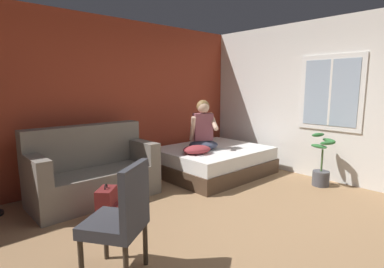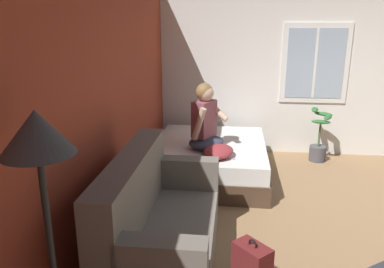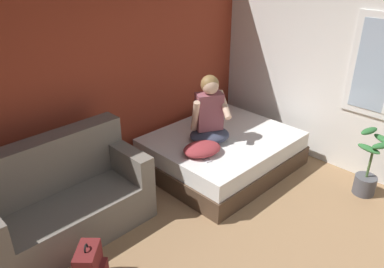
{
  "view_description": "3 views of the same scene",
  "coord_description": "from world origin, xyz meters",
  "px_view_note": "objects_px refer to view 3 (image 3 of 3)",
  "views": [
    {
      "loc": [
        -2.47,
        -1.74,
        1.6
      ],
      "look_at": [
        0.69,
        1.73,
        0.84
      ],
      "focal_mm": 28.0,
      "sensor_mm": 36.0,
      "label": 1
    },
    {
      "loc": [
        -3.56,
        1.62,
        2.09
      ],
      "look_at": [
        0.32,
        2.08,
        0.93
      ],
      "focal_mm": 35.0,
      "sensor_mm": 36.0,
      "label": 2
    },
    {
      "loc": [
        -2.0,
        -0.94,
        2.75
      ],
      "look_at": [
        0.56,
        1.67,
        0.91
      ],
      "focal_mm": 35.0,
      "sensor_mm": 36.0,
      "label": 3
    }
  ],
  "objects_px": {
    "backpack": "(90,267)",
    "potted_plant": "(368,172)",
    "bed": "(222,152)",
    "throw_pillow": "(202,149)",
    "cell_phone": "(207,159)",
    "couch": "(63,201)",
    "person_seated": "(209,115)"
  },
  "relations": [
    {
      "from": "cell_phone",
      "to": "person_seated",
      "type": "bearing_deg",
      "value": 61.75
    },
    {
      "from": "backpack",
      "to": "couch",
      "type": "bearing_deg",
      "value": 77.05
    },
    {
      "from": "person_seated",
      "to": "backpack",
      "type": "height_order",
      "value": "person_seated"
    },
    {
      "from": "person_seated",
      "to": "potted_plant",
      "type": "height_order",
      "value": "person_seated"
    },
    {
      "from": "bed",
      "to": "throw_pillow",
      "type": "bearing_deg",
      "value": -165.06
    },
    {
      "from": "throw_pillow",
      "to": "potted_plant",
      "type": "xyz_separation_m",
      "value": [
        1.33,
        -1.51,
        -0.25
      ]
    },
    {
      "from": "throw_pillow",
      "to": "cell_phone",
      "type": "distance_m",
      "value": 0.16
    },
    {
      "from": "backpack",
      "to": "potted_plant",
      "type": "bearing_deg",
      "value": -19.85
    },
    {
      "from": "bed",
      "to": "person_seated",
      "type": "bearing_deg",
      "value": 166.79
    },
    {
      "from": "cell_phone",
      "to": "potted_plant",
      "type": "relative_size",
      "value": 0.17
    },
    {
      "from": "couch",
      "to": "throw_pillow",
      "type": "xyz_separation_m",
      "value": [
        1.62,
        -0.43,
        0.16
      ]
    },
    {
      "from": "backpack",
      "to": "cell_phone",
      "type": "distance_m",
      "value": 1.79
    },
    {
      "from": "throw_pillow",
      "to": "backpack",
      "type": "bearing_deg",
      "value": -168.36
    },
    {
      "from": "backpack",
      "to": "throw_pillow",
      "type": "relative_size",
      "value": 0.95
    },
    {
      "from": "bed",
      "to": "backpack",
      "type": "bearing_deg",
      "value": -167.58
    },
    {
      "from": "person_seated",
      "to": "cell_phone",
      "type": "xyz_separation_m",
      "value": [
        -0.39,
        -0.33,
        -0.35
      ]
    },
    {
      "from": "backpack",
      "to": "cell_phone",
      "type": "height_order",
      "value": "cell_phone"
    },
    {
      "from": "bed",
      "to": "throw_pillow",
      "type": "relative_size",
      "value": 3.95
    },
    {
      "from": "person_seated",
      "to": "backpack",
      "type": "xyz_separation_m",
      "value": [
        -2.14,
        -0.57,
        -0.64
      ]
    },
    {
      "from": "bed",
      "to": "potted_plant",
      "type": "distance_m",
      "value": 1.83
    },
    {
      "from": "couch",
      "to": "potted_plant",
      "type": "distance_m",
      "value": 3.54
    },
    {
      "from": "bed",
      "to": "throw_pillow",
      "type": "height_order",
      "value": "throw_pillow"
    },
    {
      "from": "person_seated",
      "to": "throw_pillow",
      "type": "bearing_deg",
      "value": -149.53
    },
    {
      "from": "bed",
      "to": "potted_plant",
      "type": "height_order",
      "value": "potted_plant"
    },
    {
      "from": "bed",
      "to": "throw_pillow",
      "type": "distance_m",
      "value": 0.65
    },
    {
      "from": "person_seated",
      "to": "potted_plant",
      "type": "xyz_separation_m",
      "value": [
        1.0,
        -1.7,
        -0.53
      ]
    },
    {
      "from": "bed",
      "to": "cell_phone",
      "type": "relative_size",
      "value": 13.16
    },
    {
      "from": "backpack",
      "to": "cell_phone",
      "type": "xyz_separation_m",
      "value": [
        1.75,
        0.24,
        0.29
      ]
    },
    {
      "from": "cell_phone",
      "to": "potted_plant",
      "type": "xyz_separation_m",
      "value": [
        1.39,
        -1.37,
        -0.18
      ]
    },
    {
      "from": "couch",
      "to": "potted_plant",
      "type": "relative_size",
      "value": 2.01
    },
    {
      "from": "person_seated",
      "to": "potted_plant",
      "type": "bearing_deg",
      "value": -59.54
    },
    {
      "from": "bed",
      "to": "couch",
      "type": "bearing_deg",
      "value": 172.48
    }
  ]
}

